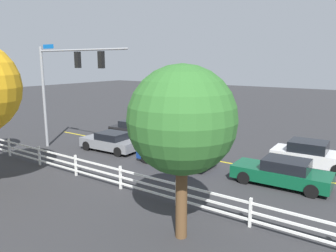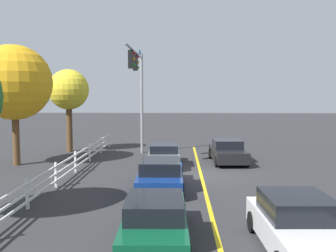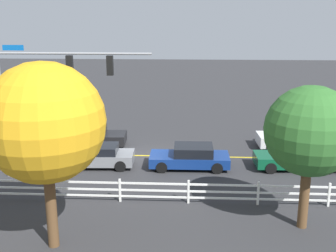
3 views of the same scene
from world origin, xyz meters
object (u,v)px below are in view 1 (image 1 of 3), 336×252
car_1 (111,142)px  car_3 (177,154)px  tree_0 (182,121)px  car_0 (311,155)px  car_2 (282,172)px  car_4 (135,130)px

car_1 → car_3: car_3 is taller
tree_0 → car_3: bearing=-55.6°
tree_0 → car_0: bearing=-100.1°
car_1 → car_2: bearing=178.8°
car_3 → car_0: bearing=-148.9°
car_3 → car_4: 7.57m
car_0 → car_4: car_0 is taller
car_1 → car_4: car_4 is taller
car_0 → car_1: car_0 is taller
car_2 → tree_0: (1.44, 6.98, 3.50)m
car_4 → tree_0: size_ratio=0.71×
car_2 → tree_0: tree_0 is taller
car_1 → tree_0: 12.63m
car_4 → tree_0: tree_0 is taller
car_1 → car_4: size_ratio=1.00×
car_1 → car_2: size_ratio=0.90×
car_1 → car_3: (-5.39, -0.08, 0.02)m
car_0 → tree_0: 11.60m
car_1 → car_2: car_2 is taller
car_0 → car_3: car_0 is taller
car_0 → tree_0: (1.93, 10.91, 3.43)m
car_3 → tree_0: tree_0 is taller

